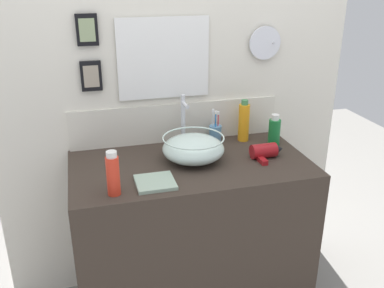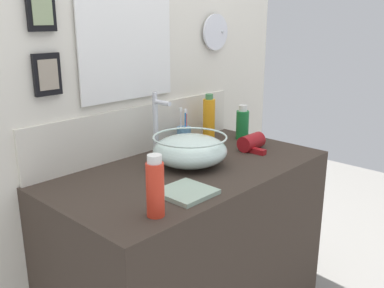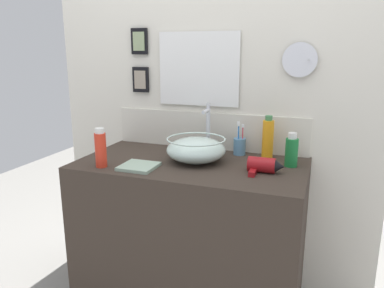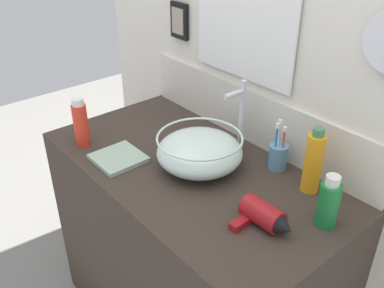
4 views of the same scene
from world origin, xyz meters
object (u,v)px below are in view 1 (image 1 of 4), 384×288
at_px(spray_bottle, 274,131).
at_px(lotion_bottle, 113,174).
at_px(hair_drier, 266,151).
at_px(hand_towel, 155,182).
at_px(shampoo_bottle, 244,122).
at_px(faucet, 184,118).
at_px(glass_bowl_sink, 193,148).
at_px(toothbrush_cup, 215,133).

bearing_deg(spray_bottle, lotion_bottle, -159.58).
bearing_deg(hair_drier, hand_towel, -166.92).
relative_size(spray_bottle, shampoo_bottle, 0.74).
distance_m(shampoo_bottle, hand_towel, 0.70).
bearing_deg(hair_drier, shampoo_bottle, 95.93).
height_order(faucet, hand_towel, faucet).
xyz_separation_m(hair_drier, lotion_bottle, (-0.78, -0.19, 0.06)).
relative_size(glass_bowl_sink, hair_drier, 1.78).
distance_m(hair_drier, hand_towel, 0.62).
bearing_deg(faucet, spray_bottle, -13.35).
bearing_deg(shampoo_bottle, faucet, 178.80).
bearing_deg(hand_towel, faucet, 59.92).
distance_m(shampoo_bottle, lotion_bottle, 0.88).
xyz_separation_m(shampoo_bottle, hand_towel, (-0.57, -0.39, -0.10)).
relative_size(faucet, toothbrush_cup, 1.51).
distance_m(toothbrush_cup, spray_bottle, 0.32).
bearing_deg(faucet, toothbrush_cup, 4.12).
bearing_deg(faucet, hand_towel, -120.08).
height_order(faucet, lotion_bottle, faucet).
bearing_deg(hair_drier, lotion_bottle, -166.69).
bearing_deg(faucet, shampoo_bottle, -1.20).
height_order(faucet, shampoo_bottle, faucet).
distance_m(spray_bottle, lotion_bottle, 0.95).
height_order(hair_drier, spray_bottle, spray_bottle).
xyz_separation_m(glass_bowl_sink, faucet, (0.00, 0.20, 0.09)).
bearing_deg(glass_bowl_sink, toothbrush_cup, 49.17).
height_order(glass_bowl_sink, faucet, faucet).
relative_size(hair_drier, shampoo_bottle, 0.74).
relative_size(faucet, spray_bottle, 1.63).
bearing_deg(toothbrush_cup, glass_bowl_sink, -130.83).
bearing_deg(toothbrush_cup, shampoo_bottle, -7.37).
xyz_separation_m(faucet, lotion_bottle, (-0.42, -0.45, -0.06)).
relative_size(faucet, lotion_bottle, 1.43).
relative_size(glass_bowl_sink, faucet, 1.09).
xyz_separation_m(faucet, spray_bottle, (0.48, -0.11, -0.08)).
bearing_deg(spray_bottle, glass_bowl_sink, -169.76).
distance_m(faucet, shampoo_bottle, 0.35).
bearing_deg(lotion_bottle, hand_towel, 14.01).
xyz_separation_m(toothbrush_cup, hand_towel, (-0.42, -0.41, -0.04)).
xyz_separation_m(faucet, hand_towel, (-0.23, -0.40, -0.15)).
height_order(spray_bottle, shampoo_bottle, shampoo_bottle).
height_order(glass_bowl_sink, lotion_bottle, lotion_bottle).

